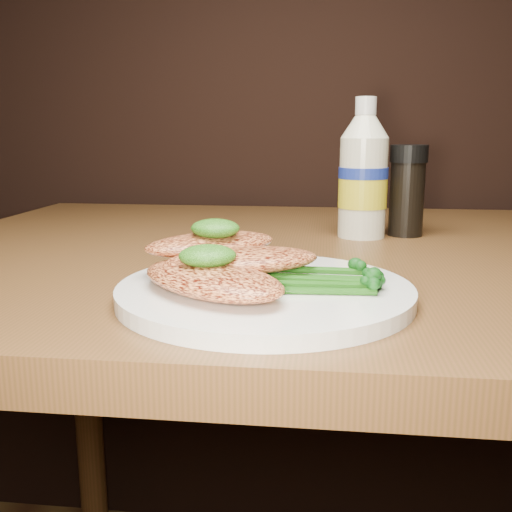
# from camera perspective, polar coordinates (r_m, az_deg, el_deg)

# --- Properties ---
(dining_table) EXTENTS (1.20, 0.80, 0.75)m
(dining_table) POSITION_cam_1_polar(r_m,az_deg,el_deg) (0.91, 9.67, -23.02)
(dining_table) COLOR #4D3317
(dining_table) RESTS_ON floor
(plate) EXTENTS (0.26, 0.26, 0.01)m
(plate) POSITION_cam_1_polar(r_m,az_deg,el_deg) (0.52, 0.88, -3.52)
(plate) COLOR white
(plate) RESTS_ON dining_table
(chicken_front) EXTENTS (0.17, 0.16, 0.02)m
(chicken_front) POSITION_cam_1_polar(r_m,az_deg,el_deg) (0.49, -4.34, -2.29)
(chicken_front) COLOR #F68B4E
(chicken_front) RESTS_ON plate
(chicken_mid) EXTENTS (0.16, 0.12, 0.02)m
(chicken_mid) POSITION_cam_1_polar(r_m,az_deg,el_deg) (0.52, -1.31, -0.40)
(chicken_mid) COLOR #F68B4E
(chicken_mid) RESTS_ON plate
(chicken_back) EXTENTS (0.15, 0.13, 0.02)m
(chicken_back) POSITION_cam_1_polar(r_m,az_deg,el_deg) (0.56, -4.41, 1.21)
(chicken_back) COLOR #F68B4E
(chicken_back) RESTS_ON plate
(pesto_front) EXTENTS (0.06, 0.06, 0.02)m
(pesto_front) POSITION_cam_1_polar(r_m,az_deg,el_deg) (0.49, -4.77, 0.03)
(pesto_front) COLOR #103608
(pesto_front) RESTS_ON chicken_front
(pesto_back) EXTENTS (0.06, 0.06, 0.02)m
(pesto_back) POSITION_cam_1_polar(r_m,az_deg,el_deg) (0.55, -4.01, 2.71)
(pesto_back) COLOR #103608
(pesto_back) RESTS_ON chicken_back
(broccolini_bundle) EXTENTS (0.14, 0.12, 0.02)m
(broccolini_bundle) POSITION_cam_1_polar(r_m,az_deg,el_deg) (0.51, 6.31, -2.02)
(broccolini_bundle) COLOR #1D5612
(broccolini_bundle) RESTS_ON plate
(mayo_bottle) EXTENTS (0.09, 0.09, 0.19)m
(mayo_bottle) POSITION_cam_1_polar(r_m,az_deg,el_deg) (0.83, 10.46, 8.42)
(mayo_bottle) COLOR beige
(mayo_bottle) RESTS_ON dining_table
(pepper_grinder) EXTENTS (0.06, 0.06, 0.13)m
(pepper_grinder) POSITION_cam_1_polar(r_m,az_deg,el_deg) (0.85, 14.55, 6.18)
(pepper_grinder) COLOR black
(pepper_grinder) RESTS_ON dining_table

